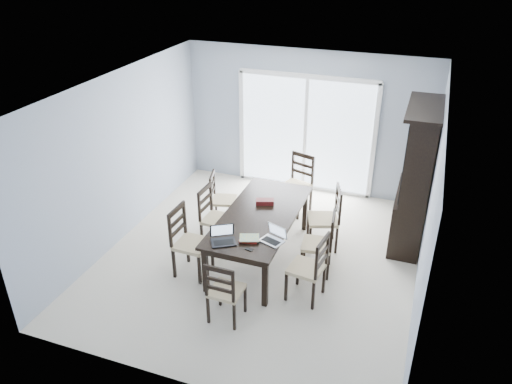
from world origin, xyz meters
TOP-DOWN VIEW (x-y plane):
  - floor at (0.00, 0.00)m, footprint 5.00×5.00m
  - ceiling at (0.00, 0.00)m, footprint 5.00×5.00m
  - back_wall at (0.00, 2.50)m, footprint 4.50×0.02m
  - wall_left at (-2.25, 0.00)m, footprint 0.02×5.00m
  - wall_right at (2.25, 0.00)m, footprint 0.02×5.00m
  - balcony at (0.00, 3.50)m, footprint 4.50×2.00m
  - railing at (0.00, 4.50)m, footprint 4.50×0.06m
  - dining_table at (0.00, 0.00)m, footprint 1.00×2.20m
  - china_hutch at (2.02, 1.25)m, footprint 0.50×1.38m
  - sliding_door at (0.00, 2.48)m, footprint 2.52×0.05m
  - chair_left_near at (-0.87, -0.67)m, footprint 0.47×0.46m
  - chair_left_mid at (-0.82, 0.11)m, footprint 0.45×0.44m
  - chair_left_far at (-0.98, 0.74)m, footprint 0.48×0.47m
  - chair_right_near at (0.96, -0.66)m, footprint 0.49×0.48m
  - chair_right_mid at (0.95, -0.03)m, footprint 0.48×0.47m
  - chair_right_far at (0.89, 0.65)m, footprint 0.57×0.56m
  - chair_end_near at (0.04, -1.47)m, footprint 0.40×0.41m
  - chair_end_far at (0.13, 1.62)m, footprint 0.56×0.57m
  - laptop_dark at (-0.20, -0.87)m, footprint 0.39×0.35m
  - laptop_silver at (0.38, -0.62)m, footprint 0.35×0.30m
  - book_stack at (0.09, -0.69)m, footprint 0.31×0.27m
  - cell_phone at (0.17, -0.90)m, footprint 0.11×0.07m
  - game_box at (-0.04, 0.32)m, footprint 0.29×0.21m
  - hot_tub at (-0.53, 3.46)m, footprint 1.82×1.67m

SIDE VIEW (x-z plane):
  - balcony at x=0.00m, z-range -0.10..0.00m
  - floor at x=0.00m, z-range 0.00..0.00m
  - hot_tub at x=-0.53m, z-range 0.00..0.85m
  - chair_left_far at x=-0.98m, z-range 0.03..1.06m
  - railing at x=0.00m, z-range 0.00..1.10m
  - chair_end_near at x=0.04m, z-range 0.03..1.07m
  - chair_right_mid at x=0.95m, z-range 0.03..1.13m
  - chair_left_mid at x=-0.82m, z-range 0.03..1.15m
  - chair_right_near at x=0.96m, z-range 0.03..1.16m
  - chair_right_far at x=0.89m, z-range 0.03..1.20m
  - chair_left_near at x=-0.87m, z-range 0.03..1.22m
  - chair_end_far at x=0.13m, z-range 0.03..1.22m
  - dining_table at x=0.00m, z-range 0.30..1.05m
  - cell_phone at x=0.17m, z-range 0.75..0.76m
  - book_stack at x=0.09m, z-range 0.75..0.79m
  - game_box at x=-0.04m, z-range 0.75..0.82m
  - laptop_silver at x=0.38m, z-range 0.70..0.90m
  - laptop_dark at x=-0.20m, z-range 0.69..0.91m
  - china_hutch at x=2.02m, z-range -0.03..2.17m
  - sliding_door at x=0.00m, z-range 0.00..2.18m
  - back_wall at x=0.00m, z-range 0.00..2.60m
  - wall_left at x=-2.25m, z-range 0.00..2.60m
  - wall_right at x=2.25m, z-range 0.00..2.60m
  - ceiling at x=0.00m, z-range 2.60..2.60m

